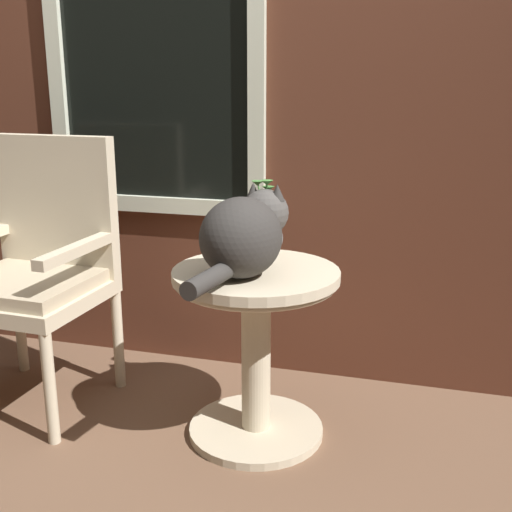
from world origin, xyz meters
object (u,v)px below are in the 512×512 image
object	(u,v)px
wicker_side_table	(256,328)
cat	(245,234)
wicker_chair	(38,262)
pewter_vase_with_ivy	(266,233)

from	to	relation	value
wicker_side_table	cat	distance (m)	0.36
wicker_chair	cat	xyz separation A→B (m)	(0.90, -0.13, 0.20)
wicker_chair	pewter_vase_with_ivy	xyz separation A→B (m)	(0.91, 0.09, 0.16)
pewter_vase_with_ivy	cat	bearing A→B (deg)	-93.52
wicker_side_table	wicker_chair	distance (m)	0.94
wicker_chair	cat	distance (m)	0.93
wicker_chair	wicker_side_table	bearing A→B (deg)	-4.11
cat	wicker_side_table	bearing A→B (deg)	70.63
wicker_chair	pewter_vase_with_ivy	distance (m)	0.93
wicker_side_table	wicker_chair	size ratio (longest dim) A/B	0.60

